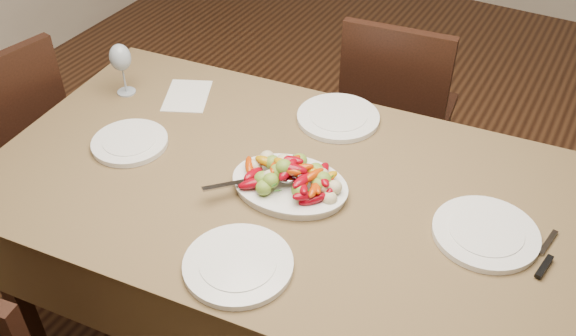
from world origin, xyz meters
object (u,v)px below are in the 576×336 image
(dining_table, at_px, (288,269))
(chair_far, at_px, (399,111))
(wine_glass, at_px, (122,68))
(plate_left, at_px, (130,143))
(chair_left, at_px, (2,148))
(plate_right, at_px, (485,233))
(serving_platter, at_px, (290,187))
(plate_far, at_px, (338,118))
(plate_near, at_px, (238,265))

(dining_table, height_order, chair_far, chair_far)
(dining_table, bearing_deg, wine_glass, 168.09)
(dining_table, distance_m, plate_left, 0.67)
(chair_far, xyz_separation_m, wine_glass, (-0.78, -0.77, 0.39))
(wine_glass, bearing_deg, plate_left, -47.81)
(chair_left, relative_size, plate_right, 3.28)
(chair_left, bearing_deg, dining_table, 103.19)
(chair_far, height_order, wine_glass, wine_glass)
(serving_platter, height_order, plate_far, serving_platter)
(chair_left, relative_size, plate_far, 3.39)
(serving_platter, bearing_deg, plate_left, -174.04)
(plate_far, xyz_separation_m, wine_glass, (-0.74, -0.22, 0.09))
(wine_glass, bearing_deg, plate_near, -32.48)
(chair_far, bearing_deg, dining_table, 81.89)
(chair_left, distance_m, plate_far, 1.35)
(serving_platter, distance_m, plate_near, 0.33)
(plate_far, bearing_deg, wine_glass, -163.75)
(plate_left, relative_size, plate_far, 0.87)
(plate_near, bearing_deg, dining_table, 97.90)
(dining_table, height_order, plate_near, plate_near)
(chair_far, height_order, serving_platter, chair_far)
(plate_near, bearing_deg, plate_far, 94.96)
(plate_right, xyz_separation_m, plate_near, (-0.53, -0.43, 0.00))
(plate_left, bearing_deg, plate_right, 7.74)
(plate_right, height_order, plate_near, same)
(dining_table, xyz_separation_m, plate_right, (0.58, 0.07, 0.39))
(dining_table, bearing_deg, plate_far, 92.18)
(serving_platter, xyz_separation_m, plate_right, (0.56, 0.09, -0.00))
(dining_table, xyz_separation_m, plate_near, (0.05, -0.35, 0.39))
(chair_left, bearing_deg, plate_near, 87.71)
(serving_platter, xyz_separation_m, plate_near, (0.03, -0.33, -0.00))
(plate_far, distance_m, plate_near, 0.73)
(serving_platter, relative_size, wine_glass, 1.66)
(plate_right, distance_m, plate_near, 0.68)
(plate_right, bearing_deg, wine_glass, 176.28)
(chair_far, xyz_separation_m, plate_right, (0.56, -0.86, 0.29))
(dining_table, bearing_deg, plate_left, -171.67)
(chair_far, bearing_deg, plate_near, 84.45)
(dining_table, distance_m, serving_platter, 0.39)
(serving_platter, relative_size, plate_right, 1.17)
(dining_table, relative_size, serving_platter, 5.41)
(plate_right, relative_size, plate_far, 1.03)
(dining_table, relative_size, wine_glass, 8.98)
(dining_table, relative_size, chair_left, 1.94)
(plate_left, height_order, wine_glass, wine_glass)
(chair_far, bearing_deg, plate_far, 79.51)
(dining_table, xyz_separation_m, chair_left, (-1.26, -0.07, 0.10))
(serving_platter, bearing_deg, plate_right, 9.51)
(dining_table, relative_size, chair_far, 1.94)
(chair_far, distance_m, plate_left, 1.20)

